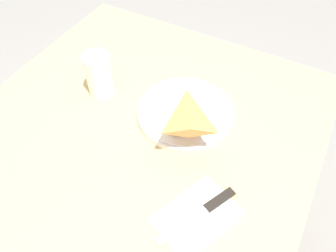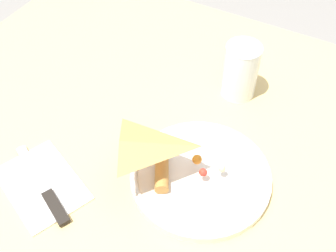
{
  "view_description": "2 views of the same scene",
  "coord_description": "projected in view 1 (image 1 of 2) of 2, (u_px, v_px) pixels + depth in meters",
  "views": [
    {
      "loc": [
        0.36,
        0.31,
        1.37
      ],
      "look_at": [
        -0.05,
        0.09,
        0.81
      ],
      "focal_mm": 35.0,
      "sensor_mm": 36.0,
      "label": 1
    },
    {
      "loc": [
        -0.31,
        0.48,
        1.36
      ],
      "look_at": [
        -0.07,
        0.05,
        0.81
      ],
      "focal_mm": 45.0,
      "sensor_mm": 36.0,
      "label": 2
    }
  ],
  "objects": [
    {
      "name": "ground_plane",
      "position": [
        144.0,
        251.0,
        1.36
      ],
      "size": [
        6.0,
        6.0,
        0.0
      ],
      "primitive_type": "plane",
      "color": "gray"
    },
    {
      "name": "butter_knife",
      "position": [
        201.0,
        213.0,
        0.67
      ],
      "size": [
        0.18,
        0.1,
        0.01
      ],
      "rotation": [
        0.0,
        0.0,
        -0.46
      ],
      "color": "black",
      "rests_on": "napkin_folded"
    },
    {
      "name": "dining_table",
      "position": [
        130.0,
        170.0,
        0.87
      ],
      "size": [
        1.0,
        0.85,
        0.74
      ],
      "color": "#DBB770",
      "rests_on": "ground_plane"
    },
    {
      "name": "milk_glass",
      "position": [
        100.0,
        76.0,
        0.86
      ],
      "size": [
        0.07,
        0.07,
        0.12
      ],
      "color": "white",
      "rests_on": "dining_table"
    },
    {
      "name": "plate_pizza",
      "position": [
        185.0,
        112.0,
        0.84
      ],
      "size": [
        0.25,
        0.25,
        0.05
      ],
      "color": "silver",
      "rests_on": "dining_table"
    },
    {
      "name": "napkin_folded",
      "position": [
        197.0,
        216.0,
        0.67
      ],
      "size": [
        0.2,
        0.17,
        0.0
      ],
      "rotation": [
        0.0,
        0.0,
        -0.4
      ],
      "color": "white",
      "rests_on": "dining_table"
    }
  ]
}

